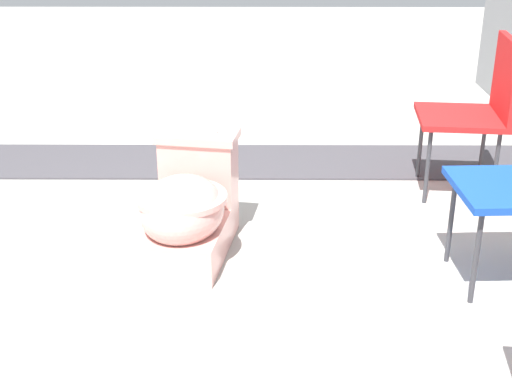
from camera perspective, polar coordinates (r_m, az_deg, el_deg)
name	(u,v)px	position (r m, az deg, el deg)	size (l,w,h in m)	color
ground_plane	(146,250)	(3.31, -8.83, -4.61)	(14.00, 14.00, 0.00)	#A8A59E
gravel_strip	(256,161)	(4.29, 0.01, 2.46)	(0.56, 8.00, 0.01)	#423F44
toilet	(188,209)	(3.16, -5.45, -1.33)	(0.68, 0.47, 0.52)	#E09E93
folding_chair_left	(482,101)	(3.88, 17.66, 6.97)	(0.48, 0.48, 0.83)	red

